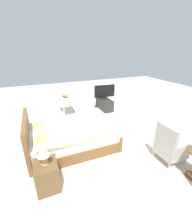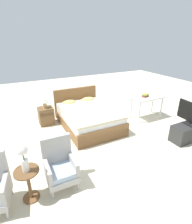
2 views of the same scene
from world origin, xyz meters
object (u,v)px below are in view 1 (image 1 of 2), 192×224
Objects in this scene: bed at (70,136)px; armchair_by_window_right at (169,147)px; nightstand at (47,176)px; tv_stand at (104,104)px; vanity_desk at (67,100)px; tv_flatscreen at (105,92)px; book_stack at (65,96)px; table_lamp at (43,154)px.

armchair_by_window_right is at bearing -126.58° from bed.
nightstand is 0.57× the size of tv_stand.
armchair_by_window_right is 0.88× the size of vanity_desk.
nightstand is (-1.11, 0.69, -0.03)m from bed.
tv_stand is at bearing 175.14° from tv_flatscreen.
bed is 2.23× the size of tv_stand.
book_stack is at bearing -18.37° from nightstand.
book_stack is (1.94, -0.33, 0.49)m from bed.
nightstand is at bearing 139.89° from tv_stand.
book_stack is at bearing -9.53° from bed.
bed is 1.38m from table_lamp.
tv_flatscreen reaches higher than armchair_by_window_right.
bed is 2.47× the size of tv_flatscreen.
tv_stand is at bearing -86.86° from book_stack.
tv_flatscreen is at bearing -0.98° from armchair_by_window_right.
armchair_by_window_right reaches higher than nightstand.
nightstand is at bearing 161.63° from book_stack.
table_lamp is 0.38× the size of tv_flatscreen.
tv_flatscreen reaches higher than tv_stand.
table_lamp is at bearing 148.17° from bed.
tv_stand is (3.44, -0.06, -0.15)m from armchair_by_window_right.
bed is at bearing -31.83° from table_lamp.
armchair_by_window_right is at bearing 179.02° from tv_stand.
nightstand is at bearing -90.00° from table_lamp.
table_lamp is at bearing 139.89° from tv_stand.
nightstand is at bearing 139.91° from tv_flatscreen.
armchair_by_window_right is at bearing -96.65° from table_lamp.
armchair_by_window_right is 2.63m from table_lamp.
book_stack is (3.05, -1.01, 0.51)m from nightstand.
bed reaches higher than book_stack.
table_lamp reaches higher than tv_stand.
vanity_desk is at bearing 24.07° from armchair_by_window_right.
bed is 2.03m from book_stack.
tv_stand is at bearing -0.98° from armchair_by_window_right.
book_stack is (3.05, -1.01, 0.02)m from table_lamp.
nightstand is at bearing 83.35° from armchair_by_window_right.
bed is 2.37m from armchair_by_window_right.
tv_flatscreen reaches higher than bed.
vanity_desk reaches higher than tv_stand.
nightstand reaches higher than tv_stand.
tv_flatscreen is at bearing -40.10° from table_lamp.
vanity_desk is (-0.03, 1.58, -0.13)m from tv_flatscreen.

